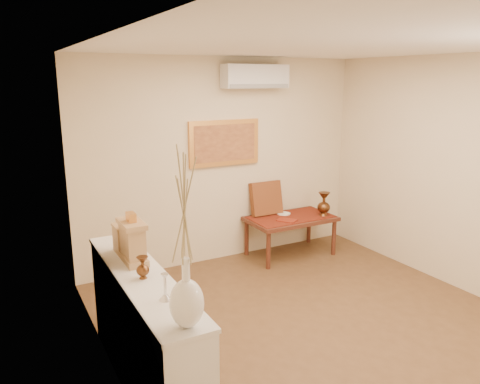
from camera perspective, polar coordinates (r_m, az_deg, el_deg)
floor at (r=4.89m, az=10.45°, el=-16.26°), size 4.50×4.50×0.00m
ceiling at (r=4.26m, az=12.08°, el=17.12°), size 4.50×4.50×0.00m
wall_back at (r=6.24m, az=-2.01°, el=3.76°), size 4.00×0.02×2.70m
wall_left at (r=3.51m, az=-15.05°, el=-4.62°), size 0.02×4.50×2.70m
wall_right at (r=5.84m, az=26.56°, el=1.63°), size 0.02×4.50×2.70m
white_vase at (r=2.70m, az=-6.73°, el=-5.84°), size 0.21×0.21×1.09m
candlestick at (r=3.21m, az=-9.13°, el=-11.34°), size 0.09×0.09×0.19m
brass_urn_small at (r=3.56m, az=-11.79°, el=-8.64°), size 0.10×0.10×0.22m
table_cloth at (r=6.53m, az=6.21°, el=-3.03°), size 1.14×0.59×0.01m
brass_urn_tall at (r=6.60m, az=10.19°, el=-1.13°), size 0.18×0.18×0.41m
plate at (r=6.65m, az=5.34°, el=-2.63°), size 0.19×0.19×0.01m
menu at (r=6.35m, az=5.73°, el=-3.43°), size 0.29×0.31×0.01m
cushion at (r=6.56m, az=3.20°, el=-0.76°), size 0.46×0.19×0.48m
display_ledge at (r=3.89m, az=-11.64°, el=-16.38°), size 0.37×2.02×0.98m
mantel_clock at (r=3.87m, az=-12.95°, el=-5.83°), size 0.17×0.36×0.41m
wooden_chest at (r=4.11m, az=-13.94°, el=-5.49°), size 0.16×0.21×0.24m
low_table at (r=6.55m, az=6.19°, el=-3.61°), size 1.20×0.70×0.55m
painting at (r=6.18m, az=-1.92°, el=6.01°), size 1.00×0.06×0.60m
ac_unit at (r=6.22m, az=1.86°, el=13.90°), size 0.90×0.25×0.30m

